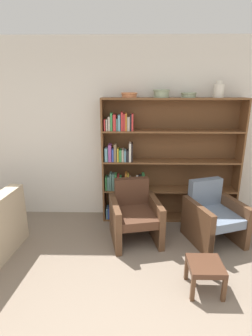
{
  "coord_description": "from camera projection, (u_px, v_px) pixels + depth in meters",
  "views": [
    {
      "loc": [
        -0.04,
        -1.24,
        2.05
      ],
      "look_at": [
        -0.12,
        2.3,
        0.95
      ],
      "focal_mm": 28.0,
      "sensor_mm": 36.0,
      "label": 1
    }
  ],
  "objects": [
    {
      "name": "armchair_cushioned",
      "position": [
        213.0,
        215.0,
        3.59
      ],
      "size": [
        0.83,
        0.85,
        0.81
      ],
      "rotation": [
        0.0,
        0.0,
        3.47
      ],
      "color": "brown",
      "rests_on": "ground"
    },
    {
      "name": "bookshelf",
      "position": [
        157.0,
        163.0,
        4.04
      ],
      "size": [
        2.08,
        0.3,
        1.9
      ],
      "color": "brown",
      "rests_on": "ground"
    },
    {
      "name": "armchair_leather",
      "position": [
        135.0,
        214.0,
        3.61
      ],
      "size": [
        0.76,
        0.79,
        0.81
      ],
      "rotation": [
        0.0,
        0.0,
        3.34
      ],
      "color": "brown",
      "rests_on": "ground"
    },
    {
      "name": "bowl_copper",
      "position": [
        129.0,
        95.0,
        3.72
      ],
      "size": [
        0.24,
        0.24,
        0.07
      ],
      "color": "#C67547",
      "rests_on": "bookshelf"
    },
    {
      "name": "bowl_olive",
      "position": [
        189.0,
        95.0,
        3.71
      ],
      "size": [
        0.22,
        0.22,
        0.07
      ],
      "color": "gray",
      "rests_on": "bookshelf"
    },
    {
      "name": "bowl_slate",
      "position": [
        161.0,
        93.0,
        3.71
      ],
      "size": [
        0.24,
        0.24,
        0.11
      ],
      "color": "gray",
      "rests_on": "bookshelf"
    },
    {
      "name": "wall_back",
      "position": [
        134.0,
        132.0,
        4.07
      ],
      "size": [
        12.0,
        0.06,
        2.75
      ],
      "color": "silver",
      "rests_on": "ground"
    },
    {
      "name": "footstool",
      "position": [
        205.0,
        268.0,
        2.7
      ],
      "size": [
        0.35,
        0.35,
        0.32
      ],
      "color": "brown",
      "rests_on": "ground"
    },
    {
      "name": "vase_tall",
      "position": [
        219.0,
        90.0,
        3.68
      ],
      "size": [
        0.14,
        0.14,
        0.23
      ],
      "color": "silver",
      "rests_on": "bookshelf"
    }
  ]
}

